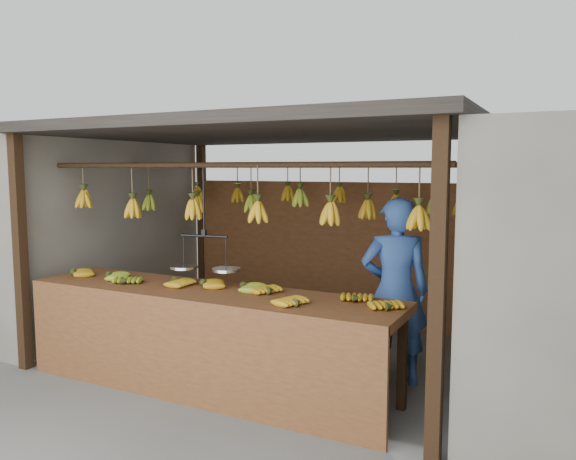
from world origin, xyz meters
The scene contains 8 objects.
ground centered at (0.00, 0.00, 0.00)m, with size 80.00×80.00×0.00m, color #5B5B57.
stall centered at (0.00, 0.33, 1.97)m, with size 4.30×3.30×2.40m.
neighbor_left centered at (-3.60, 0.00, 1.15)m, with size 3.00×3.00×2.30m, color slate.
counter centered at (-0.07, -1.23, 0.71)m, with size 3.55×0.80×0.96m.
hanging_bananas centered at (0.00, 0.01, 1.61)m, with size 3.62×2.20×0.39m.
balance_scale centered at (-0.19, -1.00, 1.13)m, with size 0.66×0.31×0.95m.
vendor centered at (1.36, -0.22, 0.86)m, with size 0.63×0.41×1.72m, color #3359A5.
bag_bundles centered at (1.94, 1.35, 1.00)m, with size 0.08×0.26×1.22m.
Camera 1 is at (2.75, -5.13, 1.97)m, focal length 35.00 mm.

